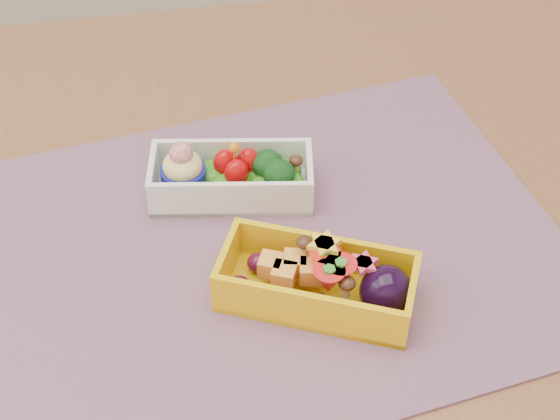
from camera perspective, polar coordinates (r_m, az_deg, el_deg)
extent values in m
cube|color=brown|center=(0.72, -4.46, -3.60)|extent=(1.20, 0.80, 0.04)
cylinder|color=brown|center=(1.35, 17.87, -0.53)|extent=(0.06, 0.06, 0.71)
cube|color=#875D6B|center=(0.70, -0.53, -2.63)|extent=(0.54, 0.44, 0.00)
cube|color=white|center=(0.73, -3.44, 2.31)|extent=(0.15, 0.09, 0.04)
ellipsoid|color=#5DAF24|center=(0.74, -3.43, 1.98)|extent=(0.14, 0.08, 0.02)
cylinder|color=#131B94|center=(0.73, -6.79, 2.15)|extent=(0.04, 0.04, 0.03)
sphere|color=red|center=(0.71, -7.00, 3.98)|extent=(0.02, 0.02, 0.02)
ellipsoid|color=#B60709|center=(0.73, -3.87, 3.34)|extent=(0.02, 0.02, 0.03)
ellipsoid|color=#B60709|center=(0.72, -3.09, 2.63)|extent=(0.02, 0.02, 0.03)
ellipsoid|color=#B60709|center=(0.73, -2.25, 3.45)|extent=(0.02, 0.02, 0.03)
sphere|color=orange|center=(0.71, -3.28, 4.43)|extent=(0.01, 0.01, 0.01)
ellipsoid|color=black|center=(0.73, -0.90, 3.28)|extent=(0.03, 0.03, 0.02)
ellipsoid|color=black|center=(0.72, -0.07, 2.57)|extent=(0.03, 0.03, 0.02)
ellipsoid|color=#3F2111|center=(0.73, 1.13, 3.51)|extent=(0.01, 0.01, 0.01)
cube|color=yellow|center=(0.64, 2.62, -5.08)|extent=(0.17, 0.13, 0.04)
ellipsoid|color=#4C0E27|center=(0.65, -0.24, -5.19)|extent=(0.09, 0.07, 0.02)
cube|color=orange|center=(0.64, 0.71, -4.13)|extent=(0.05, 0.05, 0.02)
cone|color=red|center=(0.64, 3.15, -3.72)|extent=(0.03, 0.03, 0.03)
cone|color=red|center=(0.63, 4.27, -4.55)|extent=(0.03, 0.03, 0.03)
cone|color=red|center=(0.63, 3.45, -5.04)|extent=(0.03, 0.03, 0.03)
cylinder|color=yellow|center=(0.63, 3.15, -2.45)|extent=(0.03, 0.03, 0.01)
cylinder|color=#E53F5B|center=(0.63, 5.91, -3.79)|extent=(0.03, 0.03, 0.01)
ellipsoid|color=#3F2111|center=(0.65, 1.71, -3.17)|extent=(0.01, 0.01, 0.01)
ellipsoid|color=#3F2111|center=(0.63, 4.71, -5.62)|extent=(0.01, 0.01, 0.01)
ellipsoid|color=black|center=(0.64, 7.46, -5.68)|extent=(0.04, 0.04, 0.04)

